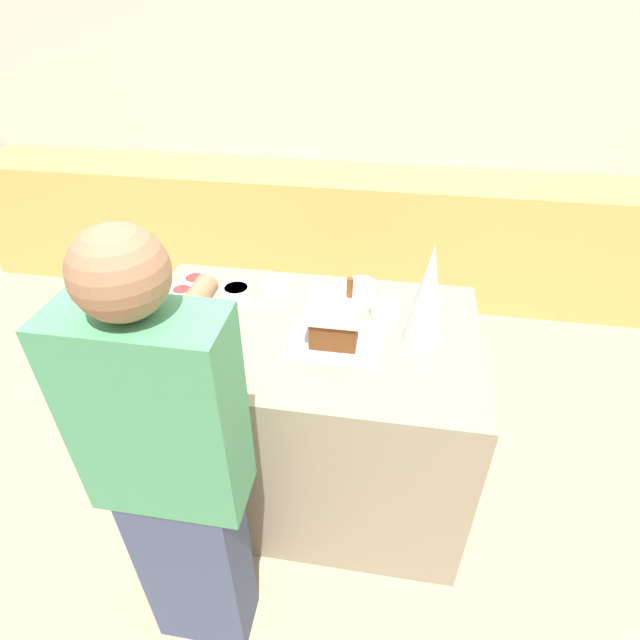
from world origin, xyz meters
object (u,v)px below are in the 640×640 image
Objects in this scene: candy_bowl_far_left at (236,292)px; candy_bowl_far_right at (182,293)px; candy_bowl_behind_tray at (195,280)px; gingerbread_house at (335,319)px; candy_bowl_front_corner at (433,301)px; candy_bowl_near_tray_right at (275,284)px; person at (175,477)px; candy_bowl_near_tray_left at (385,310)px; decorative_tree at (428,294)px; candy_bowl_beside_tree at (362,286)px; baking_tray at (335,340)px.

candy_bowl_far_left is 0.24m from candy_bowl_far_right.
candy_bowl_behind_tray is 0.83× the size of candy_bowl_far_left.
candy_bowl_behind_tray is (-0.71, 0.33, -0.09)m from gingerbread_house.
candy_bowl_front_corner is at bearing 5.71° from candy_bowl_far_right.
candy_bowl_near_tray_right reaches higher than candy_bowl_behind_tray.
candy_bowl_near_tray_right is at bearing 2.57° from candy_bowl_behind_tray.
person reaches higher than candy_bowl_far_left.
candy_bowl_near_tray_left is (0.51, -0.13, 0.00)m from candy_bowl_near_tray_right.
gingerbread_house is at bearing -131.16° from candy_bowl_near_tray_left.
candy_bowl_far_left is at bearing 152.24° from gingerbread_house.
candy_bowl_far_left is (-0.16, -0.09, 0.00)m from candy_bowl_near_tray_right.
candy_bowl_far_left is at bearing -175.69° from candy_bowl_front_corner.
candy_bowl_near_tray_left is 1.07m from person.
person is at bearing -73.16° from candy_bowl_behind_tray.
person is at bearing -94.28° from candy_bowl_near_tray_right.
candy_bowl_front_corner is at bearing 51.55° from person.
candy_bowl_behind_tray is at bearing 154.98° from gingerbread_house.
person reaches higher than decorative_tree.
candy_bowl_beside_tree is at bearing 14.75° from candy_bowl_far_left.
gingerbread_house is at bearing 59.44° from person.
candy_bowl_far_left is at bearing 167.74° from decorative_tree.
candy_bowl_far_right is 0.06× the size of person.
candy_bowl_far_left reaches higher than candy_bowl_front_corner.
candy_bowl_front_corner is 0.05× the size of person.
person is at bearing -134.61° from decorative_tree.
gingerbread_house is 0.48m from candy_bowl_near_tray_right.
candy_bowl_behind_tray is at bearing 172.59° from candy_bowl_near_tray_left.
baking_tray is 0.90× the size of decorative_tree.
candy_bowl_far_right is (-0.72, 0.21, 0.02)m from baking_tray.
candy_bowl_front_corner is (0.72, -0.03, -0.00)m from candy_bowl_near_tray_right.
candy_bowl_front_corner is (0.21, 0.11, -0.01)m from candy_bowl_near_tray_left.
gingerbread_house is 0.29m from candy_bowl_near_tray_left.
gingerbread_house reaches higher than candy_bowl_far_right.
candy_bowl_near_tray_right is at bearing 30.55° from candy_bowl_far_left.
decorative_tree is 4.38× the size of candy_bowl_far_right.
candy_bowl_far_left is 1.34× the size of candy_bowl_far_right.
decorative_tree is 1.09m from person.
gingerbread_house is at bearing -16.15° from candy_bowl_far_right.
decorative_tree is at bearing -7.18° from candy_bowl_far_right.
candy_bowl_beside_tree is at bearing 5.10° from candy_bowl_behind_tray.
decorative_tree is at bearing 45.39° from person.
gingerbread_house is 0.75m from candy_bowl_far_right.
baking_tray is 0.41m from decorative_tree.
candy_bowl_near_tray_right is 1.33× the size of candy_bowl_far_right.
candy_bowl_far_left is at bearing -149.45° from candy_bowl_near_tray_right.
candy_bowl_far_left is (-0.48, 0.25, -0.08)m from gingerbread_house.
candy_bowl_far_left is at bearing 152.20° from baking_tray.
baking_tray is at bearing 59.46° from person.
gingerbread_house is at bearing -167.72° from decorative_tree.
candy_bowl_near_tray_right is at bearing 133.02° from baking_tray.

